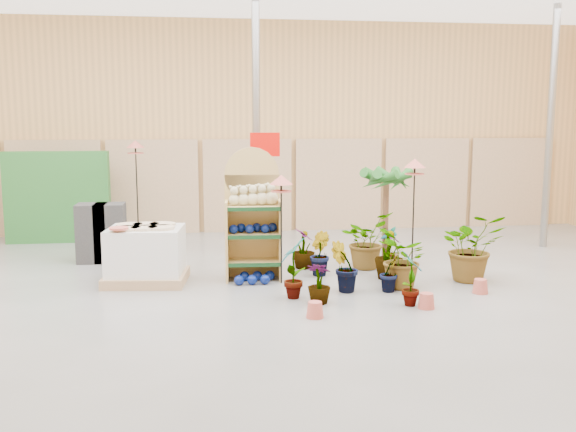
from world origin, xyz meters
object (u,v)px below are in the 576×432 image
display_shelf (253,219)px  pallet_stack (146,255)px  potted_plant_2 (403,259)px  bird_table_front (281,183)px

display_shelf → pallet_stack: (-1.61, -0.12, -0.49)m
potted_plant_2 → display_shelf: bearing=155.5°
display_shelf → bird_table_front: bearing=-43.5°
display_shelf → pallet_stack: 1.68m
pallet_stack → display_shelf: bearing=10.3°
potted_plant_2 → pallet_stack: bearing=167.2°
display_shelf → bird_table_front: display_shelf is taller
display_shelf → bird_table_front: size_ratio=1.24×
display_shelf → potted_plant_2: bearing=-20.9°
bird_table_front → potted_plant_2: bearing=-17.4°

